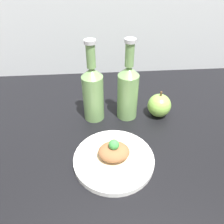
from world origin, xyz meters
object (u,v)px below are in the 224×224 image
(cider_bottle_left, at_px, (93,92))
(cider_bottle_right, at_px, (128,90))
(plate, at_px, (114,159))
(apple, at_px, (159,105))
(plated_food, at_px, (114,153))

(cider_bottle_left, xyz_separation_m, cider_bottle_right, (0.13, 0.00, 0.00))
(plate, bearing_deg, cider_bottle_right, 72.77)
(cider_bottle_right, bearing_deg, apple, -2.89)
(plate, distance_m, plated_food, 0.03)
(cider_bottle_left, xyz_separation_m, apple, (0.25, -0.01, -0.07))
(plate, relative_size, plated_food, 1.35)
(plate, bearing_deg, plated_food, -63.43)
(apple, bearing_deg, plated_food, -131.33)
(plated_food, distance_m, cider_bottle_right, 0.25)
(plated_food, xyz_separation_m, cider_bottle_left, (-0.06, 0.23, 0.08))
(cider_bottle_left, relative_size, apple, 2.84)
(plated_food, bearing_deg, cider_bottle_right, 72.77)
(plated_food, bearing_deg, plate, 116.57)
(plate, relative_size, cider_bottle_right, 0.82)
(plate, xyz_separation_m, cider_bottle_left, (-0.06, 0.23, 0.10))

